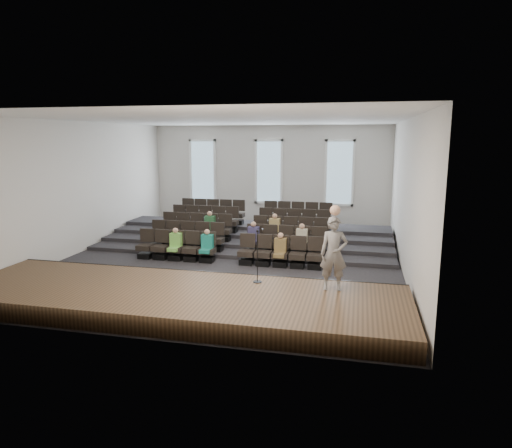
% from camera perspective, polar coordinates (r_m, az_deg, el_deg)
% --- Properties ---
extents(ground, '(14.00, 14.00, 0.00)m').
position_cam_1_polar(ground, '(16.83, -3.10, -4.37)').
color(ground, black).
rests_on(ground, ground).
extents(ceiling, '(12.00, 14.00, 0.02)m').
position_cam_1_polar(ceiling, '(16.27, -3.28, 12.94)').
color(ceiling, white).
rests_on(ceiling, ground).
extents(wall_back, '(12.00, 0.04, 5.00)m').
position_cam_1_polar(wall_back, '(23.16, 1.64, 6.06)').
color(wall_back, silver).
rests_on(wall_back, ground).
extents(wall_front, '(12.00, 0.04, 5.00)m').
position_cam_1_polar(wall_front, '(9.88, -14.50, -0.54)').
color(wall_front, silver).
rests_on(wall_front, ground).
extents(wall_left, '(0.04, 14.00, 5.00)m').
position_cam_1_polar(wall_left, '(18.93, -21.04, 4.32)').
color(wall_left, silver).
rests_on(wall_left, ground).
extents(wall_right, '(0.04, 14.00, 5.00)m').
position_cam_1_polar(wall_right, '(15.80, 18.33, 3.36)').
color(wall_right, silver).
rests_on(wall_right, ground).
extents(stage, '(11.80, 3.60, 0.50)m').
position_cam_1_polar(stage, '(12.16, -9.82, -9.27)').
color(stage, '#513923').
rests_on(stage, ground).
extents(stage_lip, '(11.80, 0.06, 0.52)m').
position_cam_1_polar(stage_lip, '(13.72, -6.96, -6.86)').
color(stage_lip, black).
rests_on(stage_lip, ground).
extents(risers, '(11.80, 4.80, 0.60)m').
position_cam_1_polar(risers, '(19.76, -0.58, -1.50)').
color(risers, black).
rests_on(risers, ground).
extents(seating_rows, '(6.80, 4.70, 1.67)m').
position_cam_1_polar(seating_rows, '(18.12, -1.78, -1.06)').
color(seating_rows, black).
rests_on(seating_rows, ground).
extents(windows, '(8.44, 0.10, 3.24)m').
position_cam_1_polar(windows, '(23.07, 1.61, 6.54)').
color(windows, white).
rests_on(windows, wall_back).
extents(audience, '(4.85, 2.64, 1.10)m').
position_cam_1_polar(audience, '(16.83, -1.66, -1.52)').
color(audience, '#74C24D').
rests_on(audience, seating_rows).
extents(speaker, '(0.75, 0.54, 1.91)m').
position_cam_1_polar(speaker, '(11.86, 9.70, -3.68)').
color(speaker, slate).
rests_on(speaker, stage).
extents(mic_stand, '(0.24, 0.24, 1.45)m').
position_cam_1_polar(mic_stand, '(12.42, 0.17, -5.37)').
color(mic_stand, black).
rests_on(mic_stand, stage).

